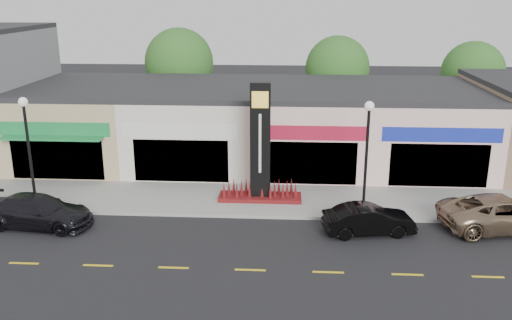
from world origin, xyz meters
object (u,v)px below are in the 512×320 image
at_px(lamp_east_near, 367,147).
at_px(car_black_conv, 369,220).
at_px(pylon_sign, 260,159).
at_px(car_dark_sedan, 38,211).
at_px(car_gold_suv, 503,213).
at_px(lamp_west_near, 28,142).

xyz_separation_m(lamp_east_near, car_black_conv, (0.00, -1.86, -2.82)).
bearing_deg(lamp_east_near, pylon_sign, 161.25).
height_order(lamp_east_near, car_dark_sedan, lamp_east_near).
relative_size(car_dark_sedan, car_gold_suv, 0.89).
distance_m(lamp_west_near, lamp_east_near, 16.00).
bearing_deg(lamp_west_near, pylon_sign, 8.77).
bearing_deg(car_black_conv, car_gold_suv, -91.14).
bearing_deg(pylon_sign, car_gold_suv, -13.67).
relative_size(pylon_sign, car_dark_sedan, 1.20).
bearing_deg(lamp_east_near, lamp_west_near, 180.00).
bearing_deg(car_gold_suv, lamp_west_near, 78.44).
distance_m(pylon_sign, car_dark_sedan, 10.73).
height_order(lamp_east_near, car_black_conv, lamp_east_near).
relative_size(lamp_west_near, pylon_sign, 0.91).
relative_size(pylon_sign, car_black_conv, 1.50).
xyz_separation_m(pylon_sign, car_black_conv, (5.00, -3.56, -1.61)).
relative_size(car_dark_sedan, car_black_conv, 1.25).
height_order(lamp_west_near, lamp_east_near, same).
bearing_deg(car_dark_sedan, pylon_sign, -63.91).
distance_m(pylon_sign, car_gold_suv, 11.53).
bearing_deg(pylon_sign, lamp_east_near, -18.75).
height_order(lamp_west_near, car_dark_sedan, lamp_west_near).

